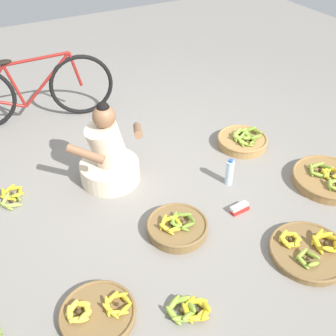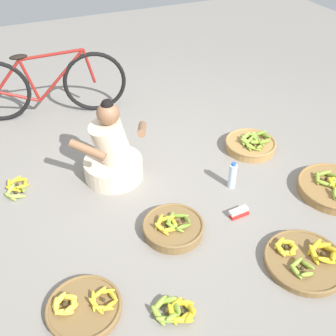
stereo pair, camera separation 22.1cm
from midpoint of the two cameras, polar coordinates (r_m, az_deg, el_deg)
ground_plane at (r=3.54m, az=-3.33°, el=-2.80°), size 10.00×10.00×0.00m
vendor_woman_front at (r=3.53m, az=-10.17°, el=1.48°), size 0.74×0.53×0.78m
bicycle_leaning at (r=4.56m, az=-19.99°, el=10.21°), size 1.68×0.35×0.73m
banana_basket_near_bicycle at (r=4.07m, az=8.97°, el=3.85°), size 0.50×0.50×0.17m
banana_basket_front_left at (r=2.72m, az=-12.37°, el=-19.53°), size 0.48×0.48×0.13m
banana_basket_back_right at (r=3.11m, az=-0.74°, el=-8.37°), size 0.47×0.47×0.16m
banana_basket_back_center at (r=3.78m, az=20.11°, el=-1.46°), size 0.62×0.62×0.16m
banana_basket_back_left at (r=3.11m, az=17.38°, el=-11.16°), size 0.57×0.57×0.14m
loose_bananas_near_vendor at (r=3.69m, az=-22.82°, el=-3.77°), size 0.24×0.31×0.09m
loose_bananas_front_center at (r=2.69m, az=0.68°, el=-19.42°), size 0.30×0.26×0.10m
water_bottle at (r=3.53m, az=6.92°, el=-0.67°), size 0.07×0.07×0.26m
packet_carton_stack at (r=3.33m, az=8.22°, el=-5.71°), size 0.16×0.07×0.06m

